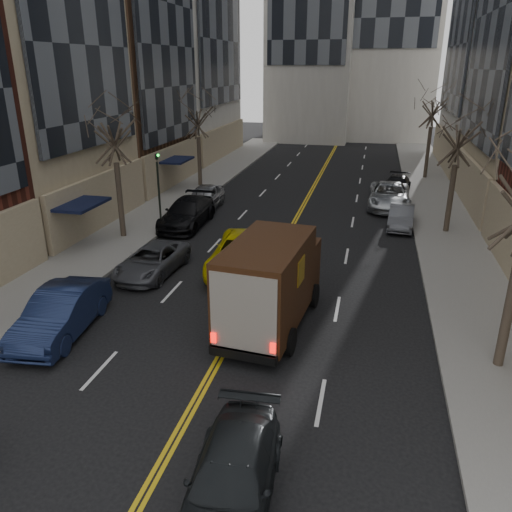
% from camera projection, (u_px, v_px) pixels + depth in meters
% --- Properties ---
extents(sidewalk_left, '(4.00, 66.00, 0.15)m').
position_uv_depth(sidewalk_left, '(169.00, 205.00, 34.21)').
color(sidewalk_left, slate).
rests_on(sidewalk_left, ground).
extents(sidewalk_right, '(4.00, 66.00, 0.15)m').
position_uv_depth(sidewalk_right, '(445.00, 222.00, 30.39)').
color(sidewalk_right, slate).
rests_on(sidewalk_right, ground).
extents(tree_lf_mid, '(3.20, 3.20, 8.91)m').
position_uv_depth(tree_lf_mid, '(112.00, 116.00, 25.47)').
color(tree_lf_mid, '#382D23').
rests_on(tree_lf_mid, sidewalk_left).
extents(tree_lf_far, '(3.20, 3.20, 8.12)m').
position_uv_depth(tree_lf_far, '(197.00, 108.00, 37.49)').
color(tree_lf_far, '#382D23').
rests_on(tree_lf_far, sidewalk_left).
extents(tree_rt_mid, '(3.20, 3.20, 8.32)m').
position_uv_depth(tree_rt_mid, '(461.00, 123.00, 26.43)').
color(tree_rt_mid, '#382D23').
rests_on(tree_rt_mid, sidewalk_right).
extents(tree_rt_far, '(3.20, 3.20, 9.11)m').
position_uv_depth(tree_rt_far, '(435.00, 96.00, 39.86)').
color(tree_rt_far, '#382D23').
rests_on(tree_rt_far, sidewalk_right).
extents(traffic_signal, '(0.29, 0.26, 4.70)m').
position_uv_depth(traffic_signal, '(158.00, 182.00, 28.34)').
color(traffic_signal, black).
rests_on(traffic_signal, sidewalk_left).
extents(ups_truck, '(3.01, 6.45, 3.43)m').
position_uv_depth(ups_truck, '(271.00, 283.00, 17.88)').
color(ups_truck, black).
rests_on(ups_truck, ground).
extents(observer_sedan, '(2.15, 4.70, 1.33)m').
position_uv_depth(observer_sedan, '(232.00, 479.00, 10.78)').
color(observer_sedan, black).
rests_on(observer_sedan, ground).
extents(taxi, '(3.20, 6.17, 1.66)m').
position_uv_depth(taxi, '(243.00, 254.00, 23.18)').
color(taxi, '#D5C409').
rests_on(taxi, ground).
extents(pedestrian, '(0.68, 0.83, 1.94)m').
position_uv_depth(pedestrian, '(265.00, 274.00, 20.62)').
color(pedestrian, black).
rests_on(pedestrian, ground).
extents(parked_lf_b, '(2.25, 5.12, 1.64)m').
position_uv_depth(parked_lf_b, '(61.00, 313.00, 17.70)').
color(parked_lf_b, '#121C3B').
rests_on(parked_lf_b, ground).
extents(parked_lf_c, '(2.39, 4.74, 1.28)m').
position_uv_depth(parked_lf_c, '(152.00, 261.00, 22.88)').
color(parked_lf_c, '#4A4B51').
rests_on(parked_lf_c, ground).
extents(parked_lf_d, '(2.32, 5.58, 1.61)m').
position_uv_depth(parked_lf_d, '(187.00, 213.00, 29.68)').
color(parked_lf_d, black).
rests_on(parked_lf_d, ground).
extents(parked_lf_e, '(2.02, 4.74, 1.60)m').
position_uv_depth(parked_lf_e, '(205.00, 198.00, 33.12)').
color(parked_lf_e, '#9A9BA1').
rests_on(parked_lf_e, ground).
extents(parked_rt_a, '(1.69, 4.08, 1.31)m').
position_uv_depth(parked_rt_a, '(401.00, 217.00, 29.41)').
color(parked_rt_a, '#515359').
rests_on(parked_rt_a, ground).
extents(parked_rt_b, '(2.80, 5.89, 1.62)m').
position_uv_depth(parked_rt_b, '(389.00, 196.00, 33.54)').
color(parked_rt_b, '#B4B8BC').
rests_on(parked_rt_b, ground).
extents(parked_rt_c, '(2.37, 4.70, 1.31)m').
position_uv_depth(parked_rt_c, '(397.00, 185.00, 37.11)').
color(parked_rt_c, black).
rests_on(parked_rt_c, ground).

